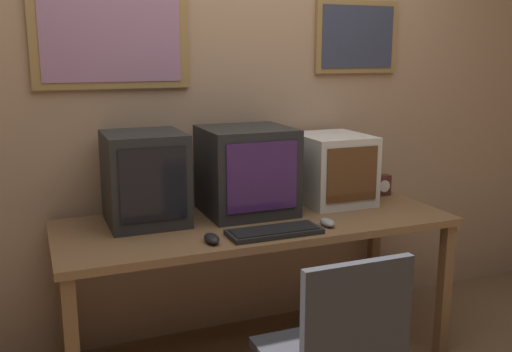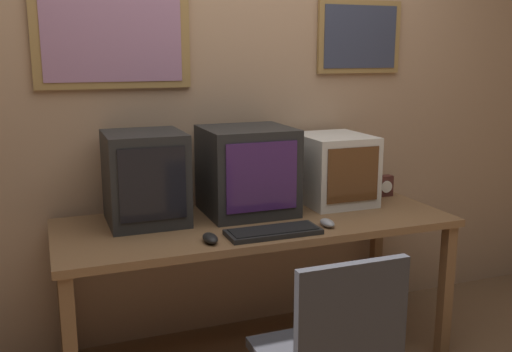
{
  "view_description": "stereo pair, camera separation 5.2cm",
  "coord_description": "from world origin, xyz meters",
  "px_view_note": "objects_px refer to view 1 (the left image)",
  "views": [
    {
      "loc": [
        -1.0,
        -1.68,
        1.54
      ],
      "look_at": [
        0.0,
        0.8,
        0.96
      ],
      "focal_mm": 40.0,
      "sensor_mm": 36.0,
      "label": 1
    },
    {
      "loc": [
        -0.95,
        -1.7,
        1.54
      ],
      "look_at": [
        0.0,
        0.8,
        0.96
      ],
      "focal_mm": 40.0,
      "sensor_mm": 36.0,
      "label": 2
    }
  ],
  "objects_px": {
    "keyboard_main": "(274,232)",
    "desk_clock": "(382,185)",
    "mouse_near_keyboard": "(328,223)",
    "monitor_left": "(145,178)",
    "monitor_center": "(247,170)",
    "mouse_far_corner": "(212,238)",
    "monitor_right": "(332,169)"
  },
  "relations": [
    {
      "from": "monitor_right",
      "to": "desk_clock",
      "type": "height_order",
      "value": "monitor_right"
    },
    {
      "from": "monitor_left",
      "to": "monitor_center",
      "type": "bearing_deg",
      "value": -1.22
    },
    {
      "from": "monitor_left",
      "to": "monitor_right",
      "type": "relative_size",
      "value": 1.06
    },
    {
      "from": "keyboard_main",
      "to": "desk_clock",
      "type": "height_order",
      "value": "desk_clock"
    },
    {
      "from": "desk_clock",
      "to": "mouse_near_keyboard",
      "type": "bearing_deg",
      "value": -144.61
    },
    {
      "from": "monitor_right",
      "to": "mouse_near_keyboard",
      "type": "xyz_separation_m",
      "value": [
        -0.24,
        -0.39,
        -0.17
      ]
    },
    {
      "from": "monitor_right",
      "to": "mouse_near_keyboard",
      "type": "height_order",
      "value": "monitor_right"
    },
    {
      "from": "monitor_center",
      "to": "mouse_near_keyboard",
      "type": "xyz_separation_m",
      "value": [
        0.26,
        -0.37,
        -0.2
      ]
    },
    {
      "from": "mouse_near_keyboard",
      "to": "desk_clock",
      "type": "height_order",
      "value": "desk_clock"
    },
    {
      "from": "monitor_center",
      "to": "desk_clock",
      "type": "height_order",
      "value": "monitor_center"
    },
    {
      "from": "keyboard_main",
      "to": "monitor_left",
      "type": "bearing_deg",
      "value": 141.2
    },
    {
      "from": "keyboard_main",
      "to": "monitor_center",
      "type": "bearing_deg",
      "value": 87.64
    },
    {
      "from": "monitor_left",
      "to": "mouse_near_keyboard",
      "type": "bearing_deg",
      "value": -26.16
    },
    {
      "from": "monitor_right",
      "to": "desk_clock",
      "type": "xyz_separation_m",
      "value": [
        0.34,
        0.02,
        -0.13
      ]
    },
    {
      "from": "monitor_right",
      "to": "mouse_near_keyboard",
      "type": "relative_size",
      "value": 4.02
    },
    {
      "from": "monitor_center",
      "to": "mouse_near_keyboard",
      "type": "bearing_deg",
      "value": -54.44
    },
    {
      "from": "monitor_left",
      "to": "desk_clock",
      "type": "height_order",
      "value": "monitor_left"
    },
    {
      "from": "monitor_left",
      "to": "keyboard_main",
      "type": "relative_size",
      "value": 1.02
    },
    {
      "from": "desk_clock",
      "to": "monitor_left",
      "type": "bearing_deg",
      "value": -178.73
    },
    {
      "from": "monitor_left",
      "to": "monitor_right",
      "type": "bearing_deg",
      "value": 0.49
    },
    {
      "from": "monitor_left",
      "to": "mouse_far_corner",
      "type": "bearing_deg",
      "value": -63.96
    },
    {
      "from": "keyboard_main",
      "to": "mouse_far_corner",
      "type": "xyz_separation_m",
      "value": [
        -0.3,
        -0.01,
        0.01
      ]
    },
    {
      "from": "monitor_left",
      "to": "monitor_right",
      "type": "distance_m",
      "value": 1.02
    },
    {
      "from": "desk_clock",
      "to": "keyboard_main",
      "type": "bearing_deg",
      "value": -153.52
    },
    {
      "from": "mouse_near_keyboard",
      "to": "mouse_far_corner",
      "type": "xyz_separation_m",
      "value": [
        -0.58,
        -0.02,
        0.0
      ]
    },
    {
      "from": "monitor_center",
      "to": "monitor_right",
      "type": "xyz_separation_m",
      "value": [
        0.51,
        0.02,
        -0.03
      ]
    },
    {
      "from": "monitor_left",
      "to": "keyboard_main",
      "type": "distance_m",
      "value": 0.67
    },
    {
      "from": "monitor_center",
      "to": "mouse_near_keyboard",
      "type": "distance_m",
      "value": 0.5
    },
    {
      "from": "monitor_right",
      "to": "mouse_far_corner",
      "type": "relative_size",
      "value": 3.5
    },
    {
      "from": "mouse_near_keyboard",
      "to": "mouse_far_corner",
      "type": "bearing_deg",
      "value": -177.55
    },
    {
      "from": "monitor_right",
      "to": "keyboard_main",
      "type": "relative_size",
      "value": 0.96
    },
    {
      "from": "mouse_near_keyboard",
      "to": "keyboard_main",
      "type": "bearing_deg",
      "value": -176.53
    }
  ]
}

